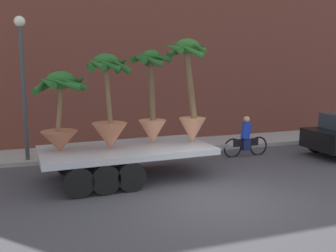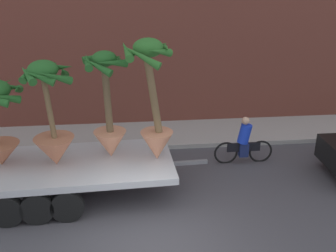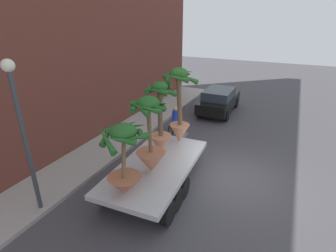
{
  "view_description": "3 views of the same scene",
  "coord_description": "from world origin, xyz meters",
  "px_view_note": "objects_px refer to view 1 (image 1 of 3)",
  "views": [
    {
      "loc": [
        -4.31,
        -8.5,
        3.42
      ],
      "look_at": [
        -0.31,
        3.05,
        1.44
      ],
      "focal_mm": 41.04,
      "sensor_mm": 36.0,
      "label": 1
    },
    {
      "loc": [
        -0.4,
        -7.17,
        5.91
      ],
      "look_at": [
        0.68,
        3.53,
        1.46
      ],
      "focal_mm": 43.46,
      "sensor_mm": 36.0,
      "label": 2
    },
    {
      "loc": [
        -9.21,
        -1.53,
        6.04
      ],
      "look_at": [
        0.75,
        3.2,
        1.38
      ],
      "focal_mm": 28.28,
      "sensor_mm": 36.0,
      "label": 3
    }
  ],
  "objects_px": {
    "flatbed_trailer": "(119,155)",
    "cyclist": "(246,138)",
    "potted_palm_rear": "(190,93)",
    "potted_palm_front": "(109,109)",
    "potted_palm_extra": "(60,112)",
    "street_lamp": "(22,70)",
    "potted_palm_middle": "(152,103)"
  },
  "relations": [
    {
      "from": "potted_palm_rear",
      "to": "street_lamp",
      "type": "relative_size",
      "value": 0.66
    },
    {
      "from": "flatbed_trailer",
      "to": "potted_palm_front",
      "type": "distance_m",
      "value": 1.42
    },
    {
      "from": "flatbed_trailer",
      "to": "potted_palm_rear",
      "type": "height_order",
      "value": "potted_palm_rear"
    },
    {
      "from": "potted_palm_middle",
      "to": "potted_palm_front",
      "type": "relative_size",
      "value": 1.04
    },
    {
      "from": "flatbed_trailer",
      "to": "cyclist",
      "type": "relative_size",
      "value": 3.29
    },
    {
      "from": "cyclist",
      "to": "street_lamp",
      "type": "relative_size",
      "value": 0.38
    },
    {
      "from": "potted_palm_front",
      "to": "flatbed_trailer",
      "type": "bearing_deg",
      "value": 12.25
    },
    {
      "from": "flatbed_trailer",
      "to": "street_lamp",
      "type": "height_order",
      "value": "street_lamp"
    },
    {
      "from": "flatbed_trailer",
      "to": "potted_palm_extra",
      "type": "distance_m",
      "value": 2.1
    },
    {
      "from": "potted_palm_extra",
      "to": "cyclist",
      "type": "distance_m",
      "value": 7.02
    },
    {
      "from": "potted_palm_front",
      "to": "street_lamp",
      "type": "height_order",
      "value": "street_lamp"
    },
    {
      "from": "potted_palm_rear",
      "to": "cyclist",
      "type": "height_order",
      "value": "potted_palm_rear"
    },
    {
      "from": "potted_palm_front",
      "to": "cyclist",
      "type": "height_order",
      "value": "potted_palm_front"
    },
    {
      "from": "potted_palm_extra",
      "to": "street_lamp",
      "type": "bearing_deg",
      "value": 109.78
    },
    {
      "from": "potted_palm_middle",
      "to": "potted_palm_extra",
      "type": "xyz_separation_m",
      "value": [
        -2.72,
        -0.18,
        -0.13
      ]
    },
    {
      "from": "potted_palm_rear",
      "to": "street_lamp",
      "type": "xyz_separation_m",
      "value": [
        -4.86,
        2.88,
        0.69
      ]
    },
    {
      "from": "potted_palm_middle",
      "to": "potted_palm_front",
      "type": "xyz_separation_m",
      "value": [
        -1.38,
        -0.32,
        -0.08
      ]
    },
    {
      "from": "potted_palm_front",
      "to": "street_lamp",
      "type": "xyz_separation_m",
      "value": [
        -2.34,
        2.92,
        1.08
      ]
    },
    {
      "from": "street_lamp",
      "to": "flatbed_trailer",
      "type": "bearing_deg",
      "value": -47.61
    },
    {
      "from": "potted_palm_middle",
      "to": "potted_palm_extra",
      "type": "relative_size",
      "value": 1.27
    },
    {
      "from": "street_lamp",
      "to": "potted_palm_rear",
      "type": "bearing_deg",
      "value": -30.62
    },
    {
      "from": "cyclist",
      "to": "potted_palm_extra",
      "type": "bearing_deg",
      "value": -168.73
    },
    {
      "from": "potted_palm_rear",
      "to": "potted_palm_front",
      "type": "bearing_deg",
      "value": -179.09
    },
    {
      "from": "potted_palm_rear",
      "to": "cyclist",
      "type": "xyz_separation_m",
      "value": [
        2.88,
        1.44,
        -1.87
      ]
    },
    {
      "from": "potted_palm_front",
      "to": "cyclist",
      "type": "distance_m",
      "value": 5.79
    },
    {
      "from": "flatbed_trailer",
      "to": "potted_palm_rear",
      "type": "relative_size",
      "value": 1.89
    },
    {
      "from": "flatbed_trailer",
      "to": "potted_palm_rear",
      "type": "xyz_separation_m",
      "value": [
        2.25,
        -0.02,
        1.78
      ]
    },
    {
      "from": "potted_palm_extra",
      "to": "street_lamp",
      "type": "xyz_separation_m",
      "value": [
        -1.0,
        2.78,
        1.14
      ]
    },
    {
      "from": "potted_palm_rear",
      "to": "potted_palm_middle",
      "type": "bearing_deg",
      "value": 166.22
    },
    {
      "from": "potted_palm_middle",
      "to": "potted_palm_front",
      "type": "height_order",
      "value": "potted_palm_middle"
    },
    {
      "from": "potted_palm_front",
      "to": "potted_palm_extra",
      "type": "bearing_deg",
      "value": 174.11
    },
    {
      "from": "potted_palm_middle",
      "to": "cyclist",
      "type": "distance_m",
      "value": 4.46
    }
  ]
}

